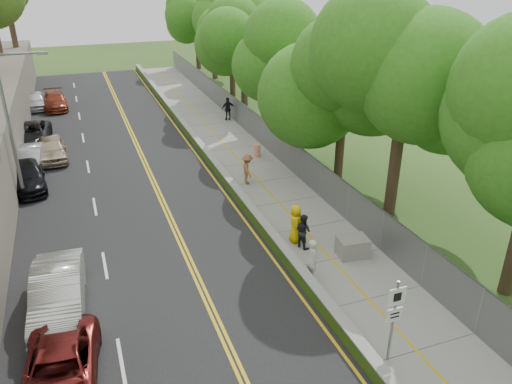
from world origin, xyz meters
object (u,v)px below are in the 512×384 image
car_2 (60,372)px  painter_0 (296,223)px  person_far (228,109)px  concrete_block (352,247)px  construction_barrel (257,150)px  car_1 (58,293)px  signpost (394,313)px  streetlight (13,119)px

car_2 → painter_0: bearing=34.1°
person_far → concrete_block: bearing=85.4°
construction_barrel → concrete_block: (-0.31, -13.00, 0.02)m
car_1 → car_2: size_ratio=1.05×
person_far → signpost: bearing=81.5°
signpost → person_far: bearing=83.5°
person_far → car_2: bearing=60.3°
car_2 → painter_0: painter_0 is taller
signpost → person_far: size_ratio=1.65×
painter_0 → construction_barrel: bearing=4.5°
painter_0 → person_far: 19.74m
streetlight → signpost: size_ratio=2.58×
streetlight → car_1: streetlight is taller
construction_barrel → car_1: size_ratio=0.16×
concrete_block → car_1: (-12.20, 0.34, 0.39)m
car_2 → painter_0: 11.75m
painter_0 → person_far: bearing=7.4°
concrete_block → car_2: bearing=-163.7°
person_far → construction_barrel: bearing=83.4°
streetlight → concrete_block: bearing=-38.8°
construction_barrel → signpost: bearing=-97.4°
streetlight → person_far: (14.66, 10.53, -3.65)m
signpost → car_1: size_ratio=0.61×
painter_0 → person_far: size_ratio=0.99×
signpost → person_far: (3.15, 27.55, -0.97)m
painter_0 → streetlight: bearing=68.4°
signpost → concrete_block: 6.56m
construction_barrel → car_2: (-12.51, -16.58, 0.25)m
signpost → car_1: 11.94m
painter_0 → car_1: bearing=114.8°
concrete_block → car_2: (-12.20, -3.58, 0.23)m
signpost → concrete_block: bearing=70.3°
car_1 → painter_0: (10.33, 1.66, 0.11)m
car_1 → painter_0: size_ratio=2.72×
streetlight → car_1: bearing=-82.2°
car_2 → painter_0: size_ratio=2.59×
signpost → car_2: signpost is taller
person_far → car_1: bearing=56.1°
construction_barrel → car_1: car_1 is taller
construction_barrel → concrete_block: 13.00m
car_1 → person_far: size_ratio=2.71×
concrete_block → signpost: bearing=-109.7°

